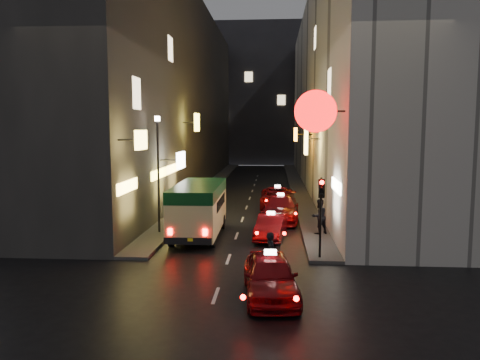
% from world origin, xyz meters
% --- Properties ---
extents(ground, '(120.00, 120.00, 0.00)m').
position_xyz_m(ground, '(0.00, 0.00, 0.00)').
color(ground, black).
rests_on(ground, ground).
extents(building_left, '(7.38, 52.00, 18.00)m').
position_xyz_m(building_left, '(-8.00, 33.99, 9.00)').
color(building_left, '#3B3835').
rests_on(building_left, ground).
extents(building_right, '(8.17, 52.00, 18.00)m').
position_xyz_m(building_right, '(8.00, 33.99, 9.00)').
color(building_right, beige).
rests_on(building_right, ground).
extents(building_far, '(30.00, 10.00, 22.00)m').
position_xyz_m(building_far, '(0.00, 66.00, 11.00)').
color(building_far, '#323337').
rests_on(building_far, ground).
extents(sidewalk_left, '(1.50, 52.00, 0.15)m').
position_xyz_m(sidewalk_left, '(-4.25, 34.00, 0.07)').
color(sidewalk_left, '#43413E').
rests_on(sidewalk_left, ground).
extents(sidewalk_right, '(1.50, 52.00, 0.15)m').
position_xyz_m(sidewalk_right, '(4.25, 34.00, 0.07)').
color(sidewalk_right, '#43413E').
rests_on(sidewalk_right, ground).
extents(minibus, '(2.37, 6.58, 2.82)m').
position_xyz_m(minibus, '(-1.97, 12.62, 1.78)').
color(minibus, '#D7C286').
rests_on(minibus, ground).
extents(taxi_near, '(2.74, 5.62, 1.90)m').
position_xyz_m(taxi_near, '(1.88, 4.00, 0.87)').
color(taxi_near, maroon).
rests_on(taxi_near, ground).
extents(taxi_second, '(2.46, 4.84, 1.65)m').
position_xyz_m(taxi_second, '(1.83, 12.55, 0.74)').
color(taxi_second, maroon).
rests_on(taxi_second, ground).
extents(taxi_third, '(2.67, 5.89, 2.01)m').
position_xyz_m(taxi_third, '(2.40, 17.35, 0.92)').
color(taxi_third, maroon).
rests_on(taxi_third, ground).
extents(taxi_far, '(2.22, 5.42, 1.89)m').
position_xyz_m(taxi_far, '(2.24, 22.15, 0.86)').
color(taxi_far, maroon).
rests_on(taxi_far, ground).
extents(pedestrian_crossing, '(0.48, 0.68, 1.95)m').
position_xyz_m(pedestrian_crossing, '(1.89, 6.39, 0.97)').
color(pedestrian_crossing, black).
rests_on(pedestrian_crossing, ground).
extents(pedestrian_sidewalk, '(0.94, 0.84, 2.12)m').
position_xyz_m(pedestrian_sidewalk, '(4.39, 13.19, 1.21)').
color(pedestrian_sidewalk, black).
rests_on(pedestrian_sidewalk, sidewalk_right).
extents(traffic_light, '(0.26, 0.43, 3.50)m').
position_xyz_m(traffic_light, '(4.00, 8.47, 2.69)').
color(traffic_light, black).
rests_on(traffic_light, sidewalk_right).
extents(lamp_post, '(0.28, 0.28, 6.22)m').
position_xyz_m(lamp_post, '(-4.20, 13.00, 3.72)').
color(lamp_post, black).
rests_on(lamp_post, sidewalk_left).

